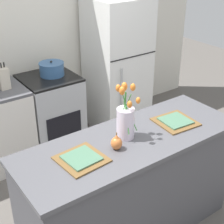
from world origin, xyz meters
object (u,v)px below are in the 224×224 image
(refrigerator, at_px, (117,65))
(stove_range, at_px, (52,112))
(flower_vase, at_px, (126,120))
(plate_setting_left, at_px, (81,159))
(pear_figurine, at_px, (116,143))
(plate_setting_right, at_px, (175,121))
(cooking_pot, at_px, (52,69))
(knife_block, at_px, (3,78))

(refrigerator, bearing_deg, stove_range, -179.96)
(flower_vase, xyz_separation_m, plate_setting_left, (-0.42, -0.06, -0.14))
(refrigerator, height_order, flower_vase, refrigerator)
(pear_figurine, relative_size, plate_setting_right, 0.42)
(flower_vase, bearing_deg, plate_setting_right, -7.60)
(cooking_pot, bearing_deg, pear_figurine, -101.23)
(flower_vase, height_order, plate_setting_left, flower_vase)
(plate_setting_right, xyz_separation_m, cooking_pot, (-0.29, 1.64, 0.02))
(plate_setting_left, relative_size, knife_block, 1.20)
(refrigerator, relative_size, cooking_pot, 5.96)
(refrigerator, height_order, cooking_pot, refrigerator)
(flower_vase, relative_size, plate_setting_right, 1.32)
(plate_setting_right, height_order, knife_block, knife_block)
(stove_range, xyz_separation_m, cooking_pot, (0.06, 0.02, 0.52))
(flower_vase, bearing_deg, knife_block, 103.92)
(stove_range, bearing_deg, cooking_pot, 22.32)
(cooking_pot, xyz_separation_m, knife_block, (-0.56, -0.03, 0.04))
(pear_figurine, distance_m, cooking_pot, 1.70)
(stove_range, relative_size, plate_setting_right, 2.75)
(refrigerator, relative_size, flower_vase, 3.89)
(plate_setting_left, distance_m, cooking_pot, 1.75)
(pear_figurine, relative_size, knife_block, 0.50)
(plate_setting_left, distance_m, plate_setting_right, 0.89)
(refrigerator, height_order, plate_setting_left, refrigerator)
(stove_range, xyz_separation_m, refrigerator, (0.95, 0.00, 0.38))
(cooking_pot, relative_size, knife_block, 1.03)
(refrigerator, bearing_deg, plate_setting_right, -110.49)
(plate_setting_right, xyz_separation_m, knife_block, (-0.85, 1.61, 0.06))
(refrigerator, height_order, knife_block, refrigerator)
(pear_figurine, distance_m, plate_setting_right, 0.62)
(knife_block, bearing_deg, stove_range, 0.99)
(stove_range, relative_size, plate_setting_left, 2.75)
(refrigerator, relative_size, plate_setting_left, 5.12)
(pear_figurine, bearing_deg, knife_block, 98.07)
(plate_setting_right, distance_m, knife_block, 1.82)
(pear_figurine, bearing_deg, flower_vase, 31.57)
(plate_setting_left, bearing_deg, knife_block, 88.50)
(stove_range, height_order, plate_setting_right, plate_setting_right)
(refrigerator, distance_m, plate_setting_right, 1.73)
(flower_vase, bearing_deg, refrigerator, 55.38)
(refrigerator, xyz_separation_m, pear_figurine, (-1.22, -1.64, 0.16))
(cooking_pot, bearing_deg, flower_vase, -96.55)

